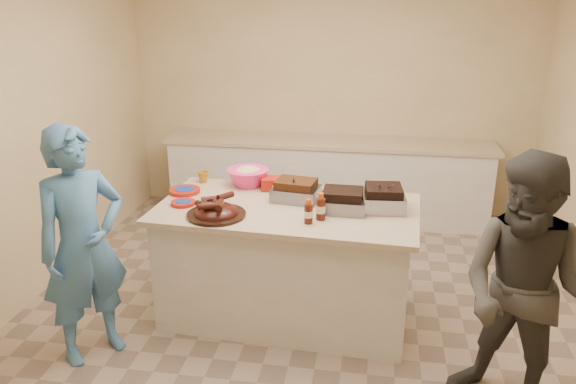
% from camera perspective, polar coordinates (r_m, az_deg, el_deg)
% --- Properties ---
extents(room, '(4.50, 5.00, 2.70)m').
position_cam_1_polar(room, '(4.54, 1.25, -12.80)').
color(room, beige).
rests_on(room, ground).
extents(back_counter, '(3.60, 0.64, 0.90)m').
position_cam_1_polar(back_counter, '(6.33, 4.01, 1.36)').
color(back_counter, silver).
rests_on(back_counter, ground).
extents(island, '(2.00, 1.14, 0.92)m').
position_cam_1_polar(island, '(4.61, -0.10, -12.24)').
color(island, silver).
rests_on(island, ground).
extents(rib_platter, '(0.48, 0.48, 0.17)m').
position_cam_1_polar(rib_platter, '(4.06, -7.29, -2.42)').
color(rib_platter, '#3F130C').
rests_on(rib_platter, island).
extents(pulled_pork_tray, '(0.38, 0.31, 0.10)m').
position_cam_1_polar(pulled_pork_tray, '(4.33, 0.80, -0.82)').
color(pulled_pork_tray, '#47230F').
rests_on(pulled_pork_tray, island).
extents(brisket_tray, '(0.34, 0.29, 0.10)m').
position_cam_1_polar(brisket_tray, '(4.14, 5.53, -1.88)').
color(brisket_tray, black).
rests_on(brisket_tray, island).
extents(roasting_pan, '(0.33, 0.33, 0.12)m').
position_cam_1_polar(roasting_pan, '(4.21, 9.59, -1.73)').
color(roasting_pan, gray).
rests_on(roasting_pan, island).
extents(coleslaw_bowl, '(0.37, 0.37, 0.24)m').
position_cam_1_polar(coleslaw_bowl, '(4.67, -4.06, 0.67)').
color(coleslaw_bowl, '#FE2F8E').
rests_on(coleslaw_bowl, island).
extents(sausage_plate, '(0.32, 0.32, 0.04)m').
position_cam_1_polar(sausage_plate, '(4.45, 0.88, -0.25)').
color(sausage_plate, silver).
rests_on(sausage_plate, island).
extents(mac_cheese_dish, '(0.33, 0.26, 0.08)m').
position_cam_1_polar(mac_cheese_dish, '(4.35, 9.27, -1.00)').
color(mac_cheese_dish, orange).
rests_on(mac_cheese_dish, island).
extents(bbq_bottle_a, '(0.07, 0.07, 0.20)m').
position_cam_1_polar(bbq_bottle_a, '(3.97, 3.32, -2.78)').
color(bbq_bottle_a, '#42150B').
rests_on(bbq_bottle_a, island).
extents(bbq_bottle_b, '(0.06, 0.06, 0.18)m').
position_cam_1_polar(bbq_bottle_b, '(3.90, 2.08, -3.19)').
color(bbq_bottle_b, '#42150B').
rests_on(bbq_bottle_b, island).
extents(mustard_bottle, '(0.05, 0.05, 0.12)m').
position_cam_1_polar(mustard_bottle, '(4.40, -1.32, -0.46)').
color(mustard_bottle, yellow).
rests_on(mustard_bottle, island).
extents(sauce_bowl, '(0.16, 0.06, 0.15)m').
position_cam_1_polar(sauce_bowl, '(4.43, 0.72, -0.33)').
color(sauce_bowl, silver).
rests_on(sauce_bowl, island).
extents(plate_stack_large, '(0.26, 0.26, 0.03)m').
position_cam_1_polar(plate_stack_large, '(4.56, -10.45, -0.05)').
color(plate_stack_large, '#A1190D').
rests_on(plate_stack_large, island).
extents(plate_stack_small, '(0.20, 0.20, 0.03)m').
position_cam_1_polar(plate_stack_small, '(4.31, -10.59, -1.27)').
color(plate_stack_small, '#A1190D').
rests_on(plate_stack_small, island).
extents(plastic_cup, '(0.10, 0.10, 0.10)m').
position_cam_1_polar(plastic_cup, '(4.79, -8.59, 1.00)').
color(plastic_cup, '#AB6911').
rests_on(plastic_cup, island).
extents(basket_stack, '(0.22, 0.18, 0.10)m').
position_cam_1_polar(basket_stack, '(4.56, -1.41, 0.27)').
color(basket_stack, '#A1190D').
rests_on(basket_stack, island).
extents(guest_blue, '(1.68, 1.51, 0.40)m').
position_cam_1_polar(guest_blue, '(4.41, -18.80, -15.04)').
color(guest_blue, teal).
rests_on(guest_blue, ground).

